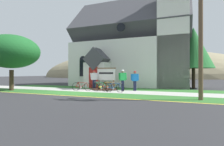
{
  "coord_description": "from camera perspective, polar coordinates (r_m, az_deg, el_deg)",
  "views": [
    {
      "loc": [
        7.89,
        -12.01,
        1.48
      ],
      "look_at": [
        1.67,
        3.23,
        1.51
      ],
      "focal_mm": 28.93,
      "sensor_mm": 36.0,
      "label": 1
    }
  ],
  "objects": [
    {
      "name": "ground",
      "position": [
        17.91,
        -4.02,
        -4.84
      ],
      "size": [
        140.0,
        140.0,
        0.0
      ],
      "primitive_type": "plane",
      "color": "#2B2B2D"
    },
    {
      "name": "sidewalk_slab",
      "position": [
        15.09,
        -2.28,
        -5.71
      ],
      "size": [
        32.0,
        2.49,
        0.01
      ],
      "primitive_type": "cube",
      "color": "#A8A59E",
      "rests_on": "ground"
    },
    {
      "name": "grass_verge",
      "position": [
        12.93,
        -6.77,
        -6.65
      ],
      "size": [
        32.0,
        2.36,
        0.01
      ],
      "primitive_type": "cube",
      "color": "#2D6628",
      "rests_on": "ground"
    },
    {
      "name": "church_lawn",
      "position": [
        17.51,
        1.32,
        -4.93
      ],
      "size": [
        24.0,
        2.78,
        0.01
      ],
      "primitive_type": "cube",
      "color": "#2D6628",
      "rests_on": "ground"
    },
    {
      "name": "curb_paint_stripe",
      "position": [
        11.79,
        -9.93,
        -7.29
      ],
      "size": [
        28.0,
        0.16,
        0.01
      ],
      "primitive_type": "cube",
      "color": "yellow",
      "rests_on": "ground"
    },
    {
      "name": "church_building",
      "position": [
        22.5,
        7.19,
        8.01
      ],
      "size": [
        13.66,
        10.05,
        12.57
      ],
      "color": "silver",
      "rests_on": "ground"
    },
    {
      "name": "church_sign",
      "position": [
        16.77,
        -1.86,
        -0.59
      ],
      "size": [
        1.89,
        0.18,
        2.01
      ],
      "color": "#7F6047",
      "rests_on": "ground"
    },
    {
      "name": "flower_bed",
      "position": [
        16.43,
        -2.5,
        -5.0
      ],
      "size": [
        2.32,
        2.32,
        0.34
      ],
      "color": "#382319",
      "rests_on": "ground"
    },
    {
      "name": "bicycle_blue",
      "position": [
        15.68,
        -9.53,
        -4.18
      ],
      "size": [
        1.74,
        0.41,
        0.76
      ],
      "color": "black",
      "rests_on": "ground"
    },
    {
      "name": "bicycle_red",
      "position": [
        15.56,
        -1.0,
        -4.21
      ],
      "size": [
        1.67,
        0.65,
        0.8
      ],
      "color": "black",
      "rests_on": "ground"
    },
    {
      "name": "bicycle_black",
      "position": [
        14.27,
        0.71,
        -4.58
      ],
      "size": [
        1.73,
        0.14,
        0.77
      ],
      "color": "black",
      "rests_on": "ground"
    },
    {
      "name": "bicycle_green",
      "position": [
        14.65,
        -3.62,
        -4.42
      ],
      "size": [
        1.74,
        0.46,
        0.8
      ],
      "color": "black",
      "rests_on": "ground"
    },
    {
      "name": "cyclist_in_green_jersey",
      "position": [
        16.73,
        -5.66,
        -1.57
      ],
      "size": [
        0.56,
        0.56,
        1.77
      ],
      "color": "#191E38",
      "rests_on": "ground"
    },
    {
      "name": "cyclist_in_yellow_jersey",
      "position": [
        15.32,
        7.24,
        -1.96
      ],
      "size": [
        0.63,
        0.39,
        1.68
      ],
      "color": "#191E38",
      "rests_on": "ground"
    },
    {
      "name": "cyclist_in_orange_jersey",
      "position": [
        15.24,
        3.38,
        -1.67
      ],
      "size": [
        0.6,
        0.49,
        1.78
      ],
      "color": "#191E38",
      "rests_on": "ground"
    },
    {
      "name": "utility_pole",
      "position": [
        11.61,
        25.72,
        16.83
      ],
      "size": [
        3.12,
        0.28,
        8.78
      ],
      "color": "brown",
      "rests_on": "ground"
    },
    {
      "name": "roadside_conifer",
      "position": [
        20.0,
        24.36,
        7.23
      ],
      "size": [
        3.89,
        3.89,
        6.08
      ],
      "color": "#3D2D1E",
      "rests_on": "ground"
    },
    {
      "name": "verge_sapling",
      "position": [
        17.98,
        -29.17,
        5.89
      ],
      "size": [
        4.71,
        4.71,
        4.8
      ],
      "color": "#3D2D1E",
      "rests_on": "ground"
    },
    {
      "name": "distant_hill",
      "position": [
        71.17,
        8.92,
        -1.3
      ],
      "size": [
        82.34,
        49.26,
        20.51
      ],
      "primitive_type": "ellipsoid",
      "color": "#847A5B",
      "rests_on": "ground"
    }
  ]
}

